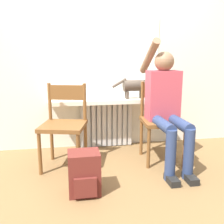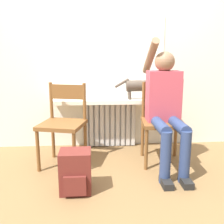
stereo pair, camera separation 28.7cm
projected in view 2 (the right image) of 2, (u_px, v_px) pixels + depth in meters
name	position (u px, v px, depth m)	size (l,w,h in m)	color
ground_plane	(118.00, 190.00, 2.28)	(12.00, 12.00, 0.00)	brown
wall_with_window	(109.00, 38.00, 3.19)	(7.00, 0.06, 2.70)	silver
radiator	(110.00, 124.00, 3.34)	(0.66, 0.08, 0.59)	silver
windowsill	(110.00, 101.00, 3.18)	(1.40, 0.29, 0.05)	white
window_glass	(109.00, 58.00, 3.20)	(1.35, 0.01, 0.97)	white
chair_left	(63.00, 122.00, 2.75)	(0.53, 0.53, 0.86)	brown
chair_right	(162.00, 121.00, 2.82)	(0.47, 0.47, 0.86)	brown
person	(166.00, 104.00, 2.65)	(0.36, 1.04, 1.32)	navy
cat	(139.00, 86.00, 3.11)	(0.48, 0.13, 0.25)	#4C4238
backpack	(76.00, 172.00, 2.23)	(0.26, 0.25, 0.37)	maroon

